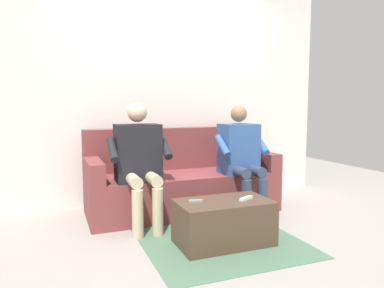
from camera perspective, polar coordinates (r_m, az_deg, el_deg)
ground_plane at (r=3.38m, az=2.61°, el=-13.73°), size 8.00×8.00×0.00m
back_wall at (r=4.35m, az=-4.04°, el=8.12°), size 4.11×0.06×2.60m
couch at (r=3.96m, az=-1.79°, el=-6.00°), size 2.02×0.78×0.89m
coffee_table at (r=3.05m, az=5.05°, el=-12.29°), size 0.78×0.45×0.37m
person_left_seated at (r=3.81m, az=7.75°, el=-1.50°), size 0.53×0.54×1.14m
person_right_seated at (r=3.40m, az=-8.39°, el=-2.14°), size 0.57×0.54×1.18m
remote_gray at (r=2.94m, az=0.58°, el=-9.04°), size 0.12×0.06×0.02m
remote_white at (r=3.05m, az=8.60°, el=-8.54°), size 0.15×0.10×0.02m
floor_rug at (r=3.21m, az=4.06°, el=-14.73°), size 1.30×1.38×0.01m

